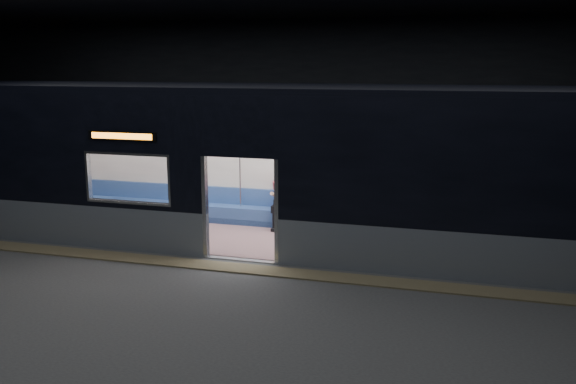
% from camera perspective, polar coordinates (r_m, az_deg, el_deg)
% --- Properties ---
extents(station_floor, '(24.00, 14.00, 0.01)m').
position_cam_1_polar(station_floor, '(11.18, -6.25, -8.04)').
color(station_floor, '#47494C').
rests_on(station_floor, ground).
extents(station_envelope, '(24.00, 14.00, 5.00)m').
position_cam_1_polar(station_envelope, '(10.51, -6.71, 11.11)').
color(station_envelope, black).
rests_on(station_envelope, station_floor).
extents(tactile_strip, '(22.80, 0.50, 0.03)m').
position_cam_1_polar(tactile_strip, '(11.65, -5.24, -7.06)').
color(tactile_strip, '#8C7F59').
rests_on(tactile_strip, station_floor).
extents(metro_car, '(18.00, 3.04, 3.35)m').
position_cam_1_polar(metro_car, '(13.05, -2.28, 3.32)').
color(metro_car, gray).
rests_on(metro_car, station_floor).
extents(passenger, '(0.43, 0.72, 1.40)m').
position_cam_1_polar(passenger, '(14.13, -0.40, -0.25)').
color(passenger, black).
rests_on(passenger, metro_car).
extents(handbag, '(0.30, 0.27, 0.14)m').
position_cam_1_polar(handbag, '(13.95, -0.71, -0.97)').
color(handbag, black).
rests_on(handbag, passenger).
extents(transit_map, '(1.00, 0.03, 0.65)m').
position_cam_1_polar(transit_map, '(13.82, 19.69, 1.55)').
color(transit_map, white).
rests_on(transit_map, metro_car).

